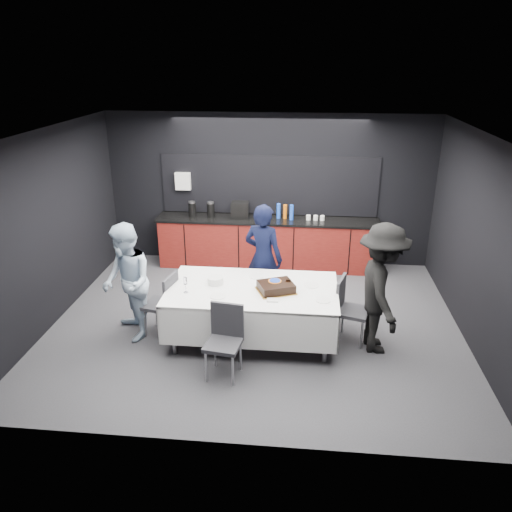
{
  "coord_description": "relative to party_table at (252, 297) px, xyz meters",
  "views": [
    {
      "loc": [
        0.66,
        -6.51,
        3.75
      ],
      "look_at": [
        0.0,
        0.1,
        1.05
      ],
      "focal_mm": 35.0,
      "sensor_mm": 36.0,
      "label": 1
    }
  ],
  "objects": [
    {
      "name": "chair_right",
      "position": [
        1.31,
        0.1,
        -0.11
      ],
      "size": [
        0.52,
        0.52,
        0.92
      ],
      "color": "#2D2D32",
      "rests_on": "ground"
    },
    {
      "name": "chair_near",
      "position": [
        -0.25,
        -0.86,
        -0.11
      ],
      "size": [
        0.48,
        0.48,
        0.92
      ],
      "color": "#2D2D32",
      "rests_on": "ground"
    },
    {
      "name": "loose_plate_right_a",
      "position": [
        0.8,
        0.16,
        0.14
      ],
      "size": [
        0.21,
        0.21,
        0.01
      ],
      "primitive_type": "cylinder",
      "color": "white",
      "rests_on": "party_table"
    },
    {
      "name": "loose_plate_right_b",
      "position": [
        0.95,
        -0.28,
        0.14
      ],
      "size": [
        0.19,
        0.19,
        0.01
      ],
      "primitive_type": "cylinder",
      "color": "white",
      "rests_on": "party_table"
    },
    {
      "name": "person_left",
      "position": [
        -1.72,
        -0.11,
        0.19
      ],
      "size": [
        0.97,
        1.02,
        1.67
      ],
      "primitive_type": "imported",
      "rotation": [
        0.0,
        0.0,
        -1.01
      ],
      "color": "silver",
      "rests_on": "ground"
    },
    {
      "name": "kitchenette",
      "position": [
        -0.02,
        2.62,
        -0.1
      ],
      "size": [
        4.1,
        0.64,
        2.05
      ],
      "color": "#60120F",
      "rests_on": "ground"
    },
    {
      "name": "loose_plate_far",
      "position": [
        0.02,
        0.38,
        0.14
      ],
      "size": [
        0.21,
        0.21,
        0.01
      ],
      "primitive_type": "cylinder",
      "color": "white",
      "rests_on": "party_table"
    },
    {
      "name": "person_right",
      "position": [
        1.71,
        -0.09,
        0.25
      ],
      "size": [
        0.77,
        1.21,
        1.78
      ],
      "primitive_type": "imported",
      "rotation": [
        0.0,
        0.0,
        1.67
      ],
      "color": "black",
      "rests_on": "ground"
    },
    {
      "name": "person_center",
      "position": [
        0.07,
        0.9,
        0.21
      ],
      "size": [
        0.73,
        0.61,
        1.71
      ],
      "primitive_type": "imported",
      "rotation": [
        0.0,
        0.0,
        2.76
      ],
      "color": "black",
      "rests_on": "ground"
    },
    {
      "name": "room_shell",
      "position": [
        0.0,
        0.4,
        1.22
      ],
      "size": [
        6.04,
        5.04,
        2.82
      ],
      "color": "white",
      "rests_on": "ground"
    },
    {
      "name": "plate_stack",
      "position": [
        -0.52,
        0.09,
        0.19
      ],
      "size": [
        0.22,
        0.22,
        0.1
      ],
      "primitive_type": "cylinder",
      "color": "white",
      "rests_on": "party_table"
    },
    {
      "name": "chair_left",
      "position": [
        -1.24,
        -0.01,
        -0.11
      ],
      "size": [
        0.49,
        0.49,
        0.92
      ],
      "color": "#2D2D32",
      "rests_on": "ground"
    },
    {
      "name": "party_table",
      "position": [
        0.0,
        0.0,
        0.0
      ],
      "size": [
        2.32,
        1.32,
        0.78
      ],
      "color": "#99999E",
      "rests_on": "ground"
    },
    {
      "name": "ground",
      "position": [
        0.0,
        0.4,
        -0.64
      ],
      "size": [
        6.0,
        6.0,
        0.0
      ],
      "primitive_type": "plane",
      "color": "#3E3F43",
      "rests_on": "ground"
    },
    {
      "name": "champagne_flute",
      "position": [
        -0.87,
        -0.22,
        0.3
      ],
      "size": [
        0.06,
        0.06,
        0.22
      ],
      "color": "white",
      "rests_on": "party_table"
    },
    {
      "name": "fork_pile",
      "position": [
        0.3,
        -0.36,
        0.15
      ],
      "size": [
        0.15,
        0.09,
        0.02
      ],
      "primitive_type": "cube",
      "rotation": [
        0.0,
        0.0,
        0.01
      ],
      "color": "white",
      "rests_on": "party_table"
    },
    {
      "name": "cake_assembly",
      "position": [
        0.33,
        -0.06,
        0.2
      ],
      "size": [
        0.6,
        0.55,
        0.16
      ],
      "color": "#C18D38",
      "rests_on": "party_table"
    },
    {
      "name": "loose_plate_near",
      "position": [
        -0.43,
        -0.3,
        0.14
      ],
      "size": [
        0.21,
        0.21,
        0.01
      ],
      "primitive_type": "cylinder",
      "color": "white",
      "rests_on": "party_table"
    }
  ]
}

